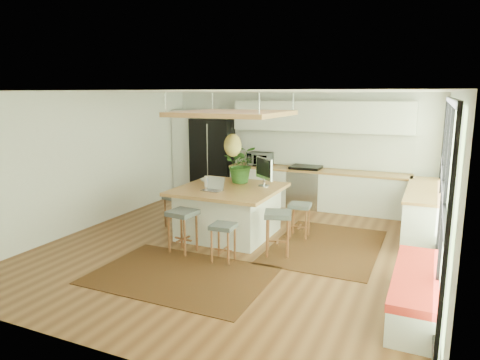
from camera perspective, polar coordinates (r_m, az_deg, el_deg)
The scene contains 33 objects.
floor at distance 7.79m, azimuth -0.17°, elevation -8.74°, with size 7.00×7.00×0.00m, color #5B321A.
ceiling at distance 7.32m, azimuth -0.19°, elevation 11.53°, with size 7.00×7.00×0.00m, color white.
wall_back at distance 10.69m, azimuth 7.63°, elevation 4.10°, with size 6.50×6.50×0.00m, color silver.
wall_front at distance 4.58m, azimuth -18.74°, elevation -6.09°, with size 6.50×6.50×0.00m, color silver.
wall_left at distance 9.25m, azimuth -18.84°, elevation 2.49°, with size 7.00×7.00×0.00m, color silver.
wall_right at distance 6.80m, azimuth 25.62°, elevation -1.03°, with size 7.00×7.00×0.00m, color silver.
window_wall at distance 6.79m, azimuth 25.41°, elevation -0.60°, with size 0.10×6.20×2.60m, color black, non-canonical shape.
pantry at distance 11.62m, azimuth -6.95°, elevation 3.58°, with size 0.55×0.60×2.25m, color silver.
back_counter_base at distance 10.40m, azimuth 9.89°, elevation -1.26°, with size 4.20×0.60×0.88m, color silver.
back_counter_top at distance 10.31m, azimuth 9.98°, elevation 1.24°, with size 4.24×0.64×0.05m, color #A16B39.
backsplash at distance 10.53m, azimuth 10.47°, elevation 3.91°, with size 4.20×0.02×0.80m, color white.
upper_cabinets at distance 10.30m, azimuth 10.42°, elevation 8.22°, with size 4.20×0.34×0.70m, color silver.
range at distance 10.44m, azimuth 8.58°, elevation -0.82°, with size 0.76×0.62×1.00m, color #A5A5AA, non-canonical shape.
right_counter_base at distance 8.95m, azimuth 22.88°, elevation -4.05°, with size 0.60×2.50×0.88m, color silver.
right_counter_top at distance 8.84m, azimuth 23.10°, elevation -1.17°, with size 0.64×2.54×0.05m, color #A16B39.
window_bench at distance 5.98m, azimuth 21.94°, elevation -13.46°, with size 0.52×2.00×0.50m, color silver, non-canonical shape.
ceiling_panel at distance 7.84m, azimuth -0.97°, elevation 6.76°, with size 1.86×1.86×0.80m, color #A16B39, non-canonical shape.
rug_near at distance 6.68m, azimuth -7.79°, elevation -12.32°, with size 2.60×1.80×0.01m, color black.
rug_right at distance 7.95m, azimuth 11.23°, elevation -8.51°, with size 1.80×2.60×0.01m, color black.
fridge at distance 11.29m, azimuth -3.48°, elevation 2.38°, with size 1.02×0.80×2.05m, color black, non-canonical shape.
island at distance 8.29m, azimuth -1.46°, elevation -4.14°, with size 1.85×1.85×0.93m, color #A16B39, non-canonical shape.
stool_near_left at distance 7.50m, azimuth -7.50°, elevation -6.79°, with size 0.43×0.43×0.73m, color #414748, non-canonical shape.
stool_near_right at distance 7.03m, azimuth -2.21°, elevation -7.94°, with size 0.37×0.37×0.63m, color #414748, non-canonical shape.
stool_right_front at distance 7.35m, azimuth 4.97°, elevation -7.10°, with size 0.44×0.44×0.74m, color #414748, non-canonical shape.
stool_right_back at distance 8.25m, azimuth 7.83°, elevation -5.11°, with size 0.39×0.39×0.66m, color #414748, non-canonical shape.
stool_left_side at distance 8.95m, azimuth -8.48°, elevation -3.82°, with size 0.38×0.38×0.65m, color #414748, non-canonical shape.
laptop at distance 7.88m, azimuth -3.69°, elevation -0.59°, with size 0.36×0.38×0.27m, color #A5A5AA, non-canonical shape.
monitor at distance 8.26m, azimuth 3.17°, elevation 0.95°, with size 0.60×0.21×0.56m, color #A5A5AA, non-canonical shape.
microwave at distance 10.69m, azimuth 2.67°, elevation 2.96°, with size 0.58×0.32×0.39m, color #A5A5AA.
island_plant at distance 8.58m, azimuth 0.22°, elevation 1.56°, with size 0.67×0.74×0.58m, color #1E4C19.
island_bowl at distance 8.77m, azimuth -4.51°, elevation 0.00°, with size 0.22×0.22×0.05m, color silver.
island_bottle_0 at distance 8.49m, azimuth -4.53°, elevation 0.09°, with size 0.07×0.07×0.19m, color blue.
island_bottle_1 at distance 8.21m, azimuth -4.46°, elevation -0.30°, with size 0.07×0.07×0.19m, color silver.
Camera 1 is at (3.03, -6.66, 2.67)m, focal length 32.49 mm.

